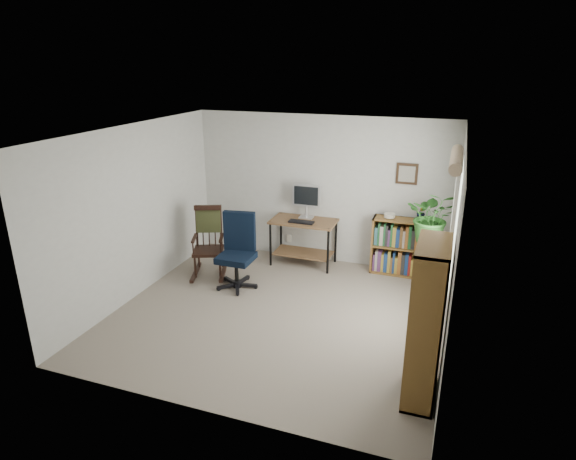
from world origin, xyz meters
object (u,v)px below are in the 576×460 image
at_px(office_chair, 236,252).
at_px(tall_bookshelf, 426,323).
at_px(rocking_chair, 208,242).
at_px(low_bookshelf, 400,247).
at_px(desk, 303,242).

height_order(office_chair, tall_bookshelf, tall_bookshelf).
height_order(rocking_chair, low_bookshelf, rocking_chair).
relative_size(office_chair, tall_bookshelf, 0.69).
bearing_deg(low_bookshelf, rocking_chair, -159.94).
bearing_deg(office_chair, desk, 51.72).
bearing_deg(rocking_chair, office_chair, -45.32).
distance_m(office_chair, tall_bookshelf, 3.20).
relative_size(rocking_chair, low_bookshelf, 1.21).
relative_size(desk, office_chair, 0.93).
bearing_deg(low_bookshelf, desk, -175.53).
bearing_deg(tall_bookshelf, low_bookshelf, 101.45).
distance_m(office_chair, low_bookshelf, 2.54).
bearing_deg(rocking_chair, low_bookshelf, -1.51).
height_order(rocking_chair, tall_bookshelf, tall_bookshelf).
relative_size(desk, low_bookshelf, 1.15).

